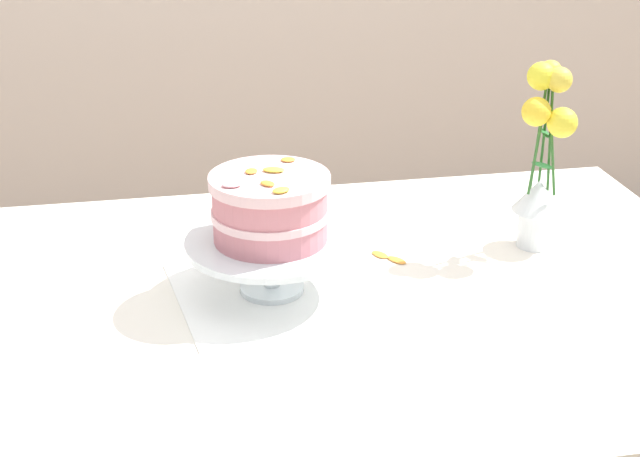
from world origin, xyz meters
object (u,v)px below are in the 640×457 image
at_px(layer_cake, 270,207).
at_px(dining_table, 353,342).
at_px(cake_stand, 271,248).
at_px(flower_vase, 542,163).

bearing_deg(layer_cake, dining_table, -17.74).
relative_size(cake_stand, layer_cake, 1.45).
bearing_deg(flower_vase, cake_stand, -169.86).
bearing_deg(dining_table, flower_vase, 19.56).
relative_size(layer_cake, flower_vase, 0.57).
distance_m(dining_table, layer_cake, 0.28).
bearing_deg(flower_vase, dining_table, -160.44).
xyz_separation_m(dining_table, cake_stand, (-0.13, 0.04, 0.17)).
height_order(layer_cake, flower_vase, flower_vase).
height_order(dining_table, flower_vase, flower_vase).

